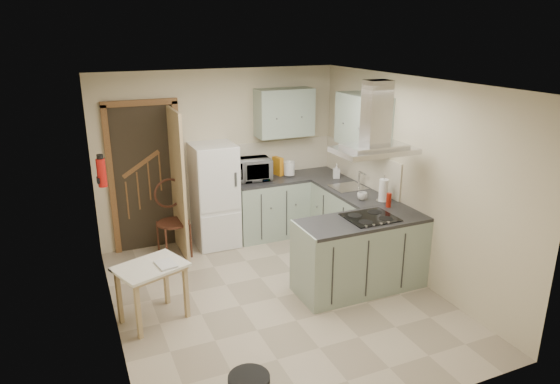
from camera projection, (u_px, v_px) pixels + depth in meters
name	position (u px, v px, depth m)	size (l,w,h in m)	color
floor	(277.00, 297.00, 5.90)	(4.20, 4.20, 0.00)	#B5A58D
ceiling	(277.00, 83.00, 5.12)	(4.20, 4.20, 0.00)	silver
back_wall	(221.00, 156.00, 7.34)	(3.60, 3.60, 0.00)	beige
left_wall	(106.00, 222.00, 4.83)	(4.20, 4.20, 0.00)	beige
right_wall	(410.00, 179.00, 6.20)	(4.20, 4.20, 0.00)	beige
doorway	(146.00, 178.00, 6.96)	(1.10, 0.12, 2.10)	brown
fridge	(215.00, 195.00, 7.16)	(0.60, 0.60, 1.50)	white
counter_back	(270.00, 207.00, 7.58)	(1.08, 0.60, 0.90)	#9EB2A0
counter_right	(340.00, 213.00, 7.31)	(0.60, 1.95, 0.90)	#9EB2A0
splashback	(280.00, 156.00, 7.73)	(1.68, 0.02, 0.50)	beige
wall_cabinet_back	(284.00, 113.00, 7.36)	(0.85, 0.35, 0.70)	#9EB2A0
wall_cabinet_right	(363.00, 121.00, 6.68)	(0.35, 0.90, 0.70)	#9EB2A0
peninsula	(361.00, 254.00, 6.00)	(1.55, 0.65, 0.90)	#9EB2A0
hob	(370.00, 217.00, 5.89)	(0.58, 0.50, 0.01)	black
extractor_hood	(374.00, 150.00, 5.64)	(0.90, 0.55, 0.10)	silver
sink	(348.00, 187.00, 7.02)	(0.45, 0.40, 0.01)	silver
fire_extinguisher	(102.00, 173.00, 5.56)	(0.10, 0.10, 0.32)	#B2140F
drop_leaf_table	(153.00, 293.00, 5.36)	(0.70, 0.52, 0.65)	#D0B380
bentwood_chair	(173.00, 223.00, 6.84)	(0.44, 0.44, 0.98)	#4D2C19
microwave	(251.00, 169.00, 7.33)	(0.58, 0.39, 0.32)	black
kettle	(289.00, 168.00, 7.53)	(0.17, 0.17, 0.24)	white
cereal_box	(278.00, 166.00, 7.59)	(0.07, 0.18, 0.28)	orange
soap_bottle	(336.00, 171.00, 7.43)	(0.10, 0.10, 0.21)	#B8B8C5
paper_towel	(383.00, 190.00, 6.42)	(0.12, 0.12, 0.30)	white
cup	(362.00, 196.00, 6.50)	(0.13, 0.13, 0.10)	silver
red_bottle	(389.00, 200.00, 6.23)	(0.06, 0.06, 0.18)	#AE1F0E
book	(157.00, 262.00, 5.20)	(0.18, 0.25, 0.11)	maroon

